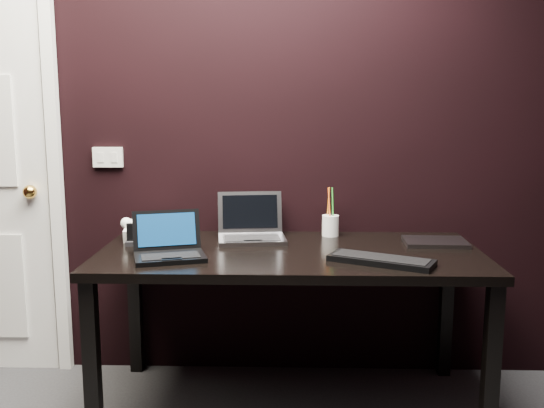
{
  "coord_description": "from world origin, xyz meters",
  "views": [
    {
      "loc": [
        0.29,
        -1.23,
        1.39
      ],
      "look_at": [
        0.22,
        1.35,
        0.96
      ],
      "focal_mm": 40.0,
      "sensor_mm": 36.0,
      "label": 1
    }
  ],
  "objects_px": {
    "ext_keyboard": "(381,260)",
    "netbook": "(169,249)",
    "pen_cup": "(330,225)",
    "mobile_phone": "(132,237)",
    "desk": "(290,267)",
    "closed_laptop": "(435,242)",
    "desk_phone": "(146,230)",
    "silver_laptop": "(251,231)"
  },
  "relations": [
    {
      "from": "desk_phone",
      "to": "desk",
      "type": "bearing_deg",
      "value": -16.36
    },
    {
      "from": "desk",
      "to": "desk_phone",
      "type": "relative_size",
      "value": 6.94
    },
    {
      "from": "silver_laptop",
      "to": "closed_laptop",
      "type": "distance_m",
      "value": 0.87
    },
    {
      "from": "pen_cup",
      "to": "desk_phone",
      "type": "bearing_deg",
      "value": -173.67
    },
    {
      "from": "ext_keyboard",
      "to": "mobile_phone",
      "type": "xyz_separation_m",
      "value": [
        -1.1,
        0.29,
        0.02
      ]
    },
    {
      "from": "silver_laptop",
      "to": "desk_phone",
      "type": "bearing_deg",
      "value": 179.91
    },
    {
      "from": "netbook",
      "to": "ext_keyboard",
      "type": "height_order",
      "value": "netbook"
    },
    {
      "from": "mobile_phone",
      "to": "pen_cup",
      "type": "height_order",
      "value": "pen_cup"
    },
    {
      "from": "desk_phone",
      "to": "pen_cup",
      "type": "bearing_deg",
      "value": 6.33
    },
    {
      "from": "silver_laptop",
      "to": "desk_phone",
      "type": "xyz_separation_m",
      "value": [
        -0.51,
        0.0,
        0.0
      ]
    },
    {
      "from": "ext_keyboard",
      "to": "pen_cup",
      "type": "xyz_separation_m",
      "value": [
        -0.17,
        0.51,
        0.04
      ]
    },
    {
      "from": "desk",
      "to": "ext_keyboard",
      "type": "height_order",
      "value": "ext_keyboard"
    },
    {
      "from": "desk_phone",
      "to": "pen_cup",
      "type": "distance_m",
      "value": 0.9
    },
    {
      "from": "ext_keyboard",
      "to": "pen_cup",
      "type": "distance_m",
      "value": 0.54
    },
    {
      "from": "desk_phone",
      "to": "ext_keyboard",
      "type": "bearing_deg",
      "value": -21.31
    },
    {
      "from": "desk",
      "to": "netbook",
      "type": "relative_size",
      "value": 4.83
    },
    {
      "from": "ext_keyboard",
      "to": "desk_phone",
      "type": "xyz_separation_m",
      "value": [
        -1.07,
        0.42,
        0.03
      ]
    },
    {
      "from": "desk",
      "to": "mobile_phone",
      "type": "relative_size",
      "value": 16.82
    },
    {
      "from": "silver_laptop",
      "to": "mobile_phone",
      "type": "distance_m",
      "value": 0.56
    },
    {
      "from": "netbook",
      "to": "pen_cup",
      "type": "distance_m",
      "value": 0.84
    },
    {
      "from": "silver_laptop",
      "to": "netbook",
      "type": "bearing_deg",
      "value": -133.51
    },
    {
      "from": "ext_keyboard",
      "to": "closed_laptop",
      "type": "bearing_deg",
      "value": 49.08
    },
    {
      "from": "netbook",
      "to": "desk",
      "type": "bearing_deg",
      "value": 15.7
    },
    {
      "from": "netbook",
      "to": "pen_cup",
      "type": "height_order",
      "value": "pen_cup"
    },
    {
      "from": "mobile_phone",
      "to": "desk",
      "type": "bearing_deg",
      "value": -5.97
    },
    {
      "from": "netbook",
      "to": "pen_cup",
      "type": "bearing_deg",
      "value": 32.03
    },
    {
      "from": "netbook",
      "to": "closed_laptop",
      "type": "xyz_separation_m",
      "value": [
        1.19,
        0.28,
        -0.03
      ]
    },
    {
      "from": "closed_laptop",
      "to": "desk_phone",
      "type": "xyz_separation_m",
      "value": [
        -1.37,
        0.07,
        0.03
      ]
    },
    {
      "from": "netbook",
      "to": "desk_phone",
      "type": "height_order",
      "value": "netbook"
    },
    {
      "from": "pen_cup",
      "to": "ext_keyboard",
      "type": "bearing_deg",
      "value": -71.32
    },
    {
      "from": "desk",
      "to": "ext_keyboard",
      "type": "xyz_separation_m",
      "value": [
        0.37,
        -0.21,
        0.09
      ]
    },
    {
      "from": "pen_cup",
      "to": "netbook",
      "type": "bearing_deg",
      "value": -147.97
    },
    {
      "from": "pen_cup",
      "to": "mobile_phone",
      "type": "bearing_deg",
      "value": -166.33
    },
    {
      "from": "silver_laptop",
      "to": "ext_keyboard",
      "type": "xyz_separation_m",
      "value": [
        0.56,
        -0.41,
        -0.03
      ]
    },
    {
      "from": "mobile_phone",
      "to": "pen_cup",
      "type": "xyz_separation_m",
      "value": [
        0.93,
        0.23,
        0.02
      ]
    },
    {
      "from": "mobile_phone",
      "to": "netbook",
      "type": "bearing_deg",
      "value": -45.81
    },
    {
      "from": "silver_laptop",
      "to": "ext_keyboard",
      "type": "distance_m",
      "value": 0.7
    },
    {
      "from": "closed_laptop",
      "to": "pen_cup",
      "type": "relative_size",
      "value": 1.21
    },
    {
      "from": "mobile_phone",
      "to": "ext_keyboard",
      "type": "bearing_deg",
      "value": -14.67
    },
    {
      "from": "silver_laptop",
      "to": "desk_phone",
      "type": "distance_m",
      "value": 0.51
    },
    {
      "from": "ext_keyboard",
      "to": "netbook",
      "type": "bearing_deg",
      "value": 175.63
    },
    {
      "from": "closed_laptop",
      "to": "silver_laptop",
      "type": "bearing_deg",
      "value": 175.73
    }
  ]
}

